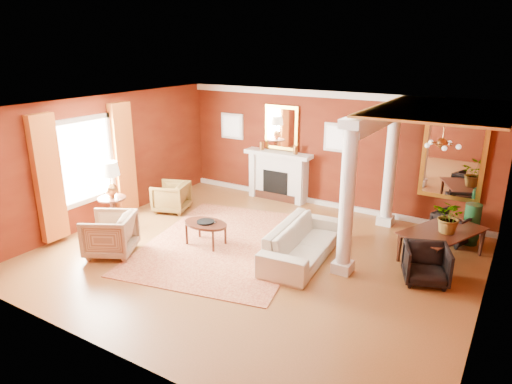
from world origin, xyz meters
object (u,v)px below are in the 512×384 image
Objects in this scene: coffee_table at (206,225)px; dining_table at (444,237)px; sofa at (303,236)px; armchair_stripe at (110,232)px; armchair_leopard at (171,196)px; side_table at (110,184)px.

dining_table is at bearing 23.03° from coffee_table.
sofa reaches higher than coffee_table.
armchair_stripe is (-3.32, -1.80, -0.00)m from sofa.
armchair_stripe is 0.95× the size of coffee_table.
armchair_leopard is 0.48× the size of dining_table.
armchair_stripe reaches higher than armchair_leopard.
armchair_stripe is at bearing -4.75° from armchair_leopard.
coffee_table is 0.58× the size of dining_table.
dining_table is (4.29, 1.83, 0.03)m from coffee_table.
sofa is 1.41× the size of dining_table.
sofa is at bearing 90.02° from armchair_stripe.
armchair_leopard reaches higher than coffee_table.
sofa is 2.68m from dining_table.
side_table is at bearing -171.94° from coffee_table.
side_table is (-0.40, -1.49, 0.63)m from armchair_leopard.
armchair_stripe is 1.53m from side_table.
sofa is 2.03m from coffee_table.
sofa is 2.44× the size of coffee_table.
dining_table is (5.64, 3.15, 0.01)m from armchair_stripe.
armchair_leopard is 0.83× the size of coffee_table.
armchair_leopard is at bearing 149.39° from coffee_table.
coffee_table is 4.67m from dining_table.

